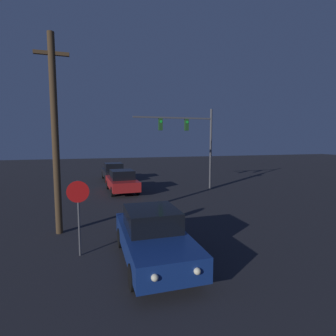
{
  "coord_description": "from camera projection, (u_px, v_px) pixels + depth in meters",
  "views": [
    {
      "loc": [
        -4.17,
        1.25,
        3.95
      ],
      "look_at": [
        0.0,
        14.9,
        2.43
      ],
      "focal_mm": 28.0,
      "sensor_mm": 36.0,
      "label": 1
    }
  ],
  "objects": [
    {
      "name": "utility_pole",
      "position": [
        55.0,
        133.0,
        10.74
      ],
      "size": [
        1.33,
        0.28,
        8.21
      ],
      "color": "#4C3823",
      "rests_on": "ground_plane"
    },
    {
      "name": "car_far",
      "position": [
        114.0,
        172.0,
        25.94
      ],
      "size": [
        2.13,
        4.87,
        1.7
      ],
      "rotation": [
        0.0,
        0.0,
        0.03
      ],
      "color": "black",
      "rests_on": "ground_plane"
    },
    {
      "name": "car_near",
      "position": [
        153.0,
        236.0,
        8.55
      ],
      "size": [
        2.03,
        4.83,
        1.7
      ],
      "rotation": [
        0.0,
        0.0,
        3.13
      ],
      "color": "navy",
      "rests_on": "ground_plane"
    },
    {
      "name": "stop_sign",
      "position": [
        78.0,
        204.0,
        8.81
      ],
      "size": [
        0.74,
        0.07,
        2.6
      ],
      "color": "#4C4C51",
      "rests_on": "ground_plane"
    },
    {
      "name": "car_mid",
      "position": [
        122.0,
        181.0,
        19.93
      ],
      "size": [
        2.14,
        4.87,
        1.7
      ],
      "rotation": [
        0.0,
        0.0,
        0.04
      ],
      "color": "#B21E1E",
      "rests_on": "ground_plane"
    },
    {
      "name": "traffic_signal_mast",
      "position": [
        192.0,
        135.0,
        20.62
      ],
      "size": [
        6.41,
        0.3,
        6.42
      ],
      "color": "#4C4C51",
      "rests_on": "ground_plane"
    }
  ]
}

